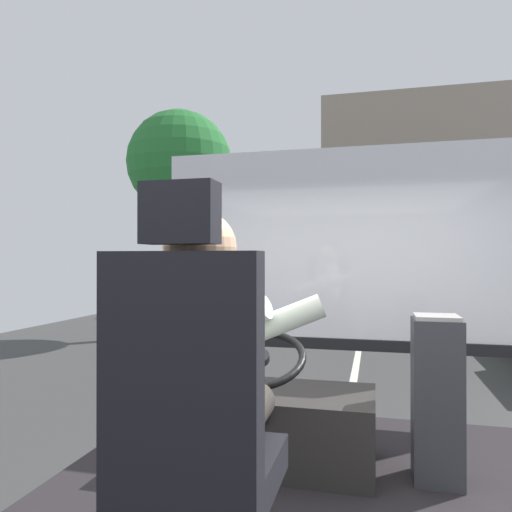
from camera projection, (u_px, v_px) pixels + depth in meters
The scene contains 8 objects.
ground at pixel (359, 347), 10.47m from camera, with size 18.00×44.00×0.06m.
driver_seat at pixel (193, 435), 1.48m from camera, with size 0.48×0.48×1.36m.
bus_driver at pixel (206, 360), 1.59m from camera, with size 0.76×0.54×0.79m.
steering_console at pixel (273, 424), 2.64m from camera, with size 1.10×0.93×0.77m.
fare_box at pixel (437, 398), 2.43m from camera, with size 0.24×0.24×0.85m.
windshield_panel at pixel (329, 270), 3.51m from camera, with size 2.50×0.08×1.48m.
street_tree at pixel (180, 165), 11.86m from camera, with size 2.58×2.58×5.59m.
shop_building at pixel (476, 204), 19.98m from camera, with size 12.37×5.44×8.39m.
Camera 1 is at (0.32, -1.92, 1.92)m, focal length 33.50 mm.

